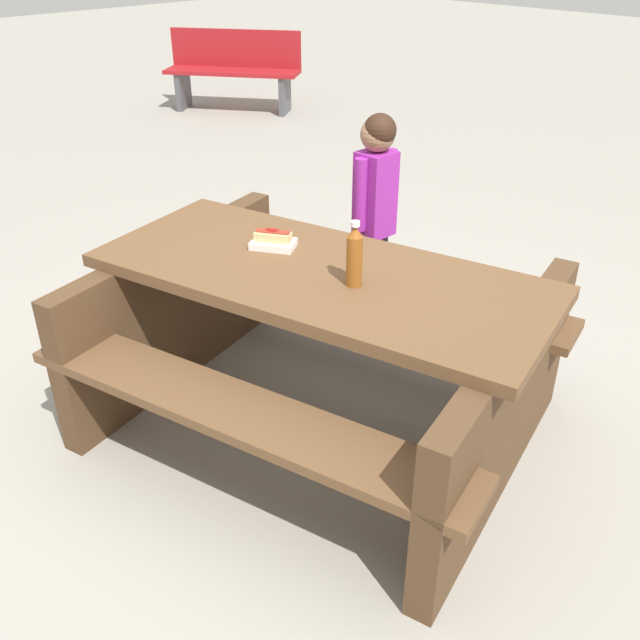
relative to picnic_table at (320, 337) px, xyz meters
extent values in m
plane|color=gray|center=(0.00, 0.00, -0.44)|extent=(30.00, 30.00, 0.00)
cube|color=brown|center=(0.00, 0.00, 0.28)|extent=(1.93, 1.18, 0.05)
cube|color=brown|center=(-0.14, 0.54, -0.01)|extent=(1.81, 0.71, 0.04)
cube|color=brown|center=(0.14, -0.54, -0.01)|extent=(1.81, 0.71, 0.04)
cube|color=#4D3520|center=(0.76, 0.19, -0.09)|extent=(0.44, 1.38, 0.70)
cube|color=#4D3520|center=(-0.76, -0.19, -0.09)|extent=(0.44, 1.38, 0.70)
cylinder|color=brown|center=(-0.18, 0.00, 0.40)|extent=(0.06, 0.06, 0.19)
cone|color=brown|center=(-0.18, 0.00, 0.52)|extent=(0.05, 0.05, 0.04)
cylinder|color=silver|center=(-0.18, 0.00, 0.55)|extent=(0.03, 0.03, 0.02)
cube|color=white|center=(0.29, -0.01, 0.32)|extent=(0.21, 0.19, 0.03)
cube|color=#D8B272|center=(0.29, -0.01, 0.35)|extent=(0.16, 0.13, 0.04)
cylinder|color=maroon|center=(0.29, -0.01, 0.37)|extent=(0.13, 0.10, 0.03)
ellipsoid|color=maroon|center=(0.29, -0.01, 0.38)|extent=(0.07, 0.06, 0.01)
cylinder|color=#262633|center=(0.46, -0.79, -0.19)|extent=(0.08, 0.08, 0.51)
cylinder|color=#262633|center=(0.46, -0.90, -0.19)|extent=(0.08, 0.08, 0.51)
cube|color=purple|center=(0.46, -0.84, 0.28)|extent=(0.16, 0.17, 0.43)
cylinder|color=purple|center=(0.46, -0.74, 0.30)|extent=(0.06, 0.06, 0.37)
cylinder|color=purple|center=(0.46, -0.95, 0.30)|extent=(0.06, 0.06, 0.37)
sphere|color=#997051|center=(0.46, -0.84, 0.58)|extent=(0.17, 0.17, 0.17)
sphere|color=#331E14|center=(0.44, -0.84, 0.60)|extent=(0.16, 0.16, 0.16)
cube|color=maroon|center=(4.75, -3.32, -0.01)|extent=(1.46, 1.18, 0.04)
cube|color=maroon|center=(4.86, -3.47, 0.21)|extent=(1.26, 0.88, 0.40)
cube|color=#4C4C51|center=(5.25, -2.98, -0.24)|extent=(0.25, 0.33, 0.41)
cube|color=#4C4C51|center=(4.26, -3.66, -0.24)|extent=(0.25, 0.33, 0.41)
camera|label=1|loc=(-1.74, 1.72, 1.50)|focal=39.32mm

